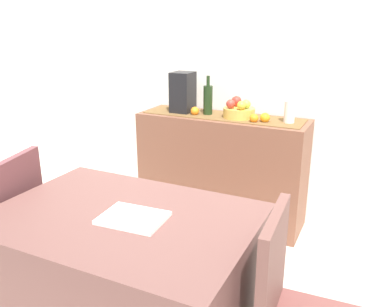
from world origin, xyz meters
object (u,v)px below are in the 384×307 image
object	(u,v)px
fruit_bowl	(239,113)
coffee_maker	(183,92)
ceramic_vase	(290,112)
dining_table	(126,284)
wine_bottle	(208,100)
chair_near_window	(3,259)
open_book	(133,218)
sideboard_console	(221,169)

from	to	relation	value
fruit_bowl	coffee_maker	size ratio (longest dim) A/B	0.74
ceramic_vase	dining_table	world-z (taller)	ceramic_vase
ceramic_vase	dining_table	size ratio (longest dim) A/B	0.14
fruit_bowl	ceramic_vase	world-z (taller)	ceramic_vase
wine_bottle	chair_near_window	distance (m)	1.79
dining_table	open_book	bearing A→B (deg)	-14.01
fruit_bowl	dining_table	xyz separation A→B (m)	(-0.02, -1.51, -0.55)
wine_bottle	ceramic_vase	size ratio (longest dim) A/B	1.88
chair_near_window	ceramic_vase	bearing A→B (deg)	50.04
sideboard_console	dining_table	xyz separation A→B (m)	(0.11, -1.51, -0.07)
coffee_maker	chair_near_window	bearing A→B (deg)	-105.07
dining_table	chair_near_window	distance (m)	0.87
open_book	chair_near_window	bearing A→B (deg)	174.85
coffee_maker	open_book	distance (m)	1.65
fruit_bowl	open_book	size ratio (longest dim) A/B	0.86
ceramic_vase	dining_table	bearing A→B (deg)	-104.94
ceramic_vase	dining_table	distance (m)	1.67
wine_bottle	open_book	xyz separation A→B (m)	(0.31, -1.53, -0.25)
fruit_bowl	wine_bottle	world-z (taller)	wine_bottle
sideboard_console	open_book	world-z (taller)	sideboard_console
wine_bottle	sideboard_console	bearing A→B (deg)	-0.00
coffee_maker	sideboard_console	bearing A→B (deg)	0.00
dining_table	open_book	size ratio (longest dim) A/B	4.27
coffee_maker	chair_near_window	xyz separation A→B (m)	(-0.41, -1.51, -0.77)
sideboard_console	chair_near_window	size ratio (longest dim) A/B	1.48
fruit_bowl	dining_table	distance (m)	1.61
fruit_bowl	coffee_maker	world-z (taller)	coffee_maker
coffee_maker	dining_table	distance (m)	1.72
fruit_bowl	chair_near_window	xyz separation A→B (m)	(-0.88, -1.51, -0.65)
sideboard_console	coffee_maker	size ratio (longest dim) A/B	4.12
fruit_bowl	wine_bottle	xyz separation A→B (m)	(-0.26, 0.00, 0.08)
fruit_bowl	wine_bottle	size ratio (longest dim) A/B	0.78
fruit_bowl	wine_bottle	distance (m)	0.27
sideboard_console	ceramic_vase	world-z (taller)	ceramic_vase
chair_near_window	open_book	bearing A→B (deg)	-1.36
open_book	fruit_bowl	bearing A→B (deg)	88.08
ceramic_vase	chair_near_window	distance (m)	2.09
wine_bottle	dining_table	size ratio (longest dim) A/B	0.26
sideboard_console	coffee_maker	distance (m)	0.69
coffee_maker	dining_table	world-z (taller)	coffee_maker
fruit_bowl	chair_near_window	distance (m)	1.87
chair_near_window	dining_table	bearing A→B (deg)	-0.26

